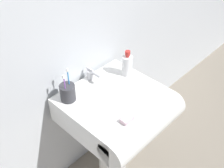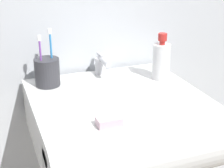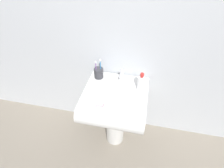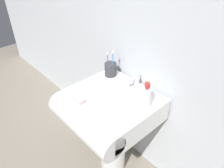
% 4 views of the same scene
% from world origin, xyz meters
% --- Properties ---
extents(wall_back, '(5.00, 0.05, 2.40)m').
position_xyz_m(wall_back, '(0.00, 0.29, 1.20)').
color(wall_back, silver).
rests_on(wall_back, ground).
extents(sink_pedestal, '(0.19, 0.19, 0.59)m').
position_xyz_m(sink_pedestal, '(0.00, 0.00, 0.29)').
color(sink_pedestal, white).
rests_on(sink_pedestal, ground).
extents(sink_basin, '(0.56, 0.57, 0.17)m').
position_xyz_m(sink_basin, '(0.00, -0.06, 0.67)').
color(sink_basin, white).
rests_on(sink_basin, sink_pedestal).
extents(faucet, '(0.04, 0.12, 0.08)m').
position_xyz_m(faucet, '(0.02, 0.19, 0.80)').
color(faucet, silver).
rests_on(faucet, sink_basin).
extents(toothbrush_cup, '(0.09, 0.09, 0.20)m').
position_xyz_m(toothbrush_cup, '(-0.20, 0.16, 0.80)').
color(toothbrush_cup, '#38383D').
rests_on(toothbrush_cup, sink_basin).
extents(soap_bottle, '(0.07, 0.07, 0.17)m').
position_xyz_m(soap_bottle, '(0.21, 0.08, 0.82)').
color(soap_bottle, white).
rests_on(soap_bottle, sink_basin).
extents(bar_soap, '(0.07, 0.04, 0.02)m').
position_xyz_m(bar_soap, '(-0.10, -0.19, 0.77)').
color(bar_soap, silver).
rests_on(bar_soap, sink_basin).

